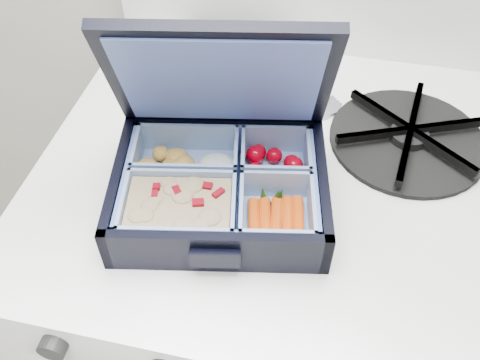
% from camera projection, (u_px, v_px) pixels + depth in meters
% --- Properties ---
extents(stove, '(0.54, 0.54, 0.81)m').
position_uv_depth(stove, '(264.00, 315.00, 0.93)').
color(stove, white).
rests_on(stove, floor).
extents(bento_box, '(0.25, 0.21, 0.05)m').
position_uv_depth(bento_box, '(220.00, 188.00, 0.56)').
color(bento_box, black).
rests_on(bento_box, stove).
extents(burner_grate, '(0.24, 0.24, 0.03)m').
position_uv_depth(burner_grate, '(409.00, 134.00, 0.64)').
color(burner_grate, black).
rests_on(burner_grate, stove).
extents(burner_grate_rear, '(0.19, 0.19, 0.02)m').
position_uv_depth(burner_grate_rear, '(228.00, 55.00, 0.75)').
color(burner_grate_rear, black).
rests_on(burner_grate_rear, stove).
extents(fork, '(0.17, 0.15, 0.01)m').
position_uv_depth(fork, '(266.00, 134.00, 0.65)').
color(fork, '#9A9AAE').
rests_on(fork, stove).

